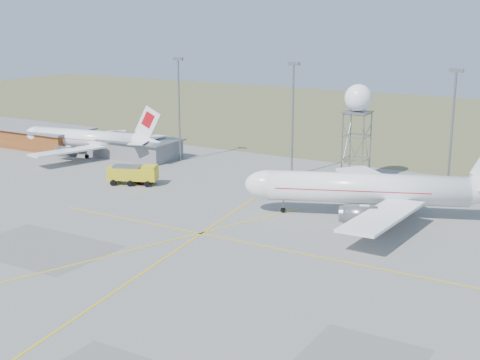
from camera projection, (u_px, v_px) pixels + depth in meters
The scene contains 12 objects.
ground at pixel (70, 333), 61.94m from camera, with size 400.00×400.00×0.00m, color gray.
grass_strip at pixel (449, 124), 178.59m from camera, with size 400.00×120.00×0.03m, color #566035.
building_orange at pixel (25, 135), 150.34m from camera, with size 33.00×12.00×4.30m.
building_grey at pixel (135, 148), 137.14m from camera, with size 19.00×10.00×3.90m.
mast_a at pixel (179, 101), 131.39m from camera, with size 2.20×0.50×20.50m.
mast_b at pixel (293, 110), 118.97m from camera, with size 2.20×0.50×20.50m.
mast_c at pixel (452, 123), 105.06m from camera, with size 2.20×0.50×20.50m.
airliner_main at pixel (372, 189), 96.48m from camera, with size 37.52×35.10×13.29m.
airliner_far at pixel (88, 139), 138.35m from camera, with size 32.65×31.39×11.13m.
radar_tower at pixel (357, 128), 115.48m from camera, with size 4.72×4.72×17.09m.
fire_truck at pixel (134, 175), 115.27m from camera, with size 9.00×5.86×3.42m.
baggage_tug at pixel (142, 179), 116.32m from camera, with size 2.98×2.88×1.94m.
Camera 1 is at (42.57, -40.57, 28.80)m, focal length 50.00 mm.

